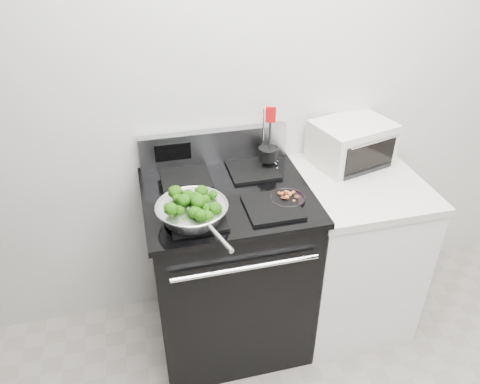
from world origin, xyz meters
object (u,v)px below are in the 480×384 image
object	(u,v)px
gas_range	(228,267)
bacon_plate	(288,197)
skillet	(192,211)
toaster_oven	(351,143)
utensil_holder	(268,157)

from	to	relation	value
gas_range	bacon_plate	bearing A→B (deg)	-25.77
gas_range	skillet	world-z (taller)	gas_range
bacon_plate	toaster_oven	world-z (taller)	toaster_oven
gas_range	skillet	bearing A→B (deg)	-136.57
gas_range	toaster_oven	distance (m)	0.92
skillet	utensil_holder	xyz separation A→B (m)	(0.44, 0.36, 0.01)
gas_range	skillet	distance (m)	0.58
toaster_oven	gas_range	bearing A→B (deg)	-179.63
utensil_holder	toaster_oven	distance (m)	0.46
gas_range	toaster_oven	world-z (taller)	toaster_oven
toaster_oven	bacon_plate	bearing A→B (deg)	-159.99
gas_range	toaster_oven	size ratio (longest dim) A/B	2.52
bacon_plate	toaster_oven	xyz separation A→B (m)	(0.46, 0.31, 0.06)
utensil_holder	gas_range	bearing A→B (deg)	-126.83
gas_range	bacon_plate	size ratio (longest dim) A/B	6.92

